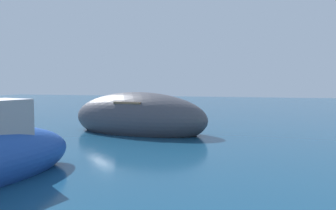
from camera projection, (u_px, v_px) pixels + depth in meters
name	position (u px, v px, depth m)	size (l,w,h in m)	color
moored_boat_4	(139.00, 118.00, 14.32)	(6.20, 3.36, 2.13)	#3F3F47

